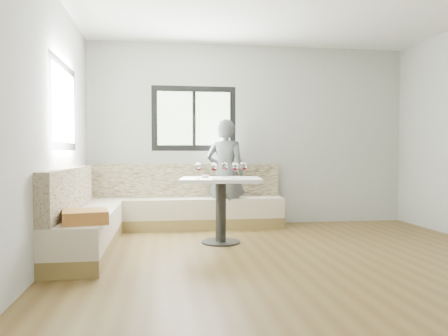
# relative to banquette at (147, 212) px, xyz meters

# --- Properties ---
(room) EXTENTS (5.01, 5.01, 2.81)m
(room) POSITION_rel_banquette_xyz_m (1.51, -1.54, 1.08)
(room) COLOR brown
(room) RESTS_ON ground
(banquette) EXTENTS (2.90, 2.80, 0.95)m
(banquette) POSITION_rel_banquette_xyz_m (0.00, 0.00, 0.00)
(banquette) COLOR olive
(banquette) RESTS_ON ground
(table) EXTENTS (1.08, 0.89, 0.81)m
(table) POSITION_rel_banquette_xyz_m (0.92, -0.53, 0.27)
(table) COLOR black
(table) RESTS_ON ground
(person) EXTENTS (0.70, 0.59, 1.62)m
(person) POSITION_rel_banquette_xyz_m (1.14, 0.54, 0.48)
(person) COLOR #4A4E51
(person) RESTS_ON ground
(olive_ramekin) EXTENTS (0.09, 0.09, 0.04)m
(olive_ramekin) POSITION_rel_banquette_xyz_m (0.72, -0.52, 0.50)
(olive_ramekin) COLOR white
(olive_ramekin) RESTS_ON table
(wine_glass_a) EXTENTS (0.09, 0.09, 0.20)m
(wine_glass_a) POSITION_rel_banquette_xyz_m (0.63, -0.65, 0.61)
(wine_glass_a) COLOR white
(wine_glass_a) RESTS_ON table
(wine_glass_b) EXTENTS (0.09, 0.09, 0.20)m
(wine_glass_b) POSITION_rel_banquette_xyz_m (0.81, -0.73, 0.61)
(wine_glass_b) COLOR white
(wine_glass_b) RESTS_ON table
(wine_glass_c) EXTENTS (0.09, 0.09, 0.20)m
(wine_glass_c) POSITION_rel_banquette_xyz_m (1.08, -0.66, 0.61)
(wine_glass_c) COLOR white
(wine_glass_c) RESTS_ON table
(wine_glass_d) EXTENTS (0.09, 0.09, 0.20)m
(wine_glass_d) POSITION_rel_banquette_xyz_m (0.98, -0.42, 0.61)
(wine_glass_d) COLOR white
(wine_glass_d) RESTS_ON table
(wine_glass_e) EXTENTS (0.09, 0.09, 0.20)m
(wine_glass_e) POSITION_rel_banquette_xyz_m (1.22, -0.47, 0.61)
(wine_glass_e) COLOR white
(wine_glass_e) RESTS_ON table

